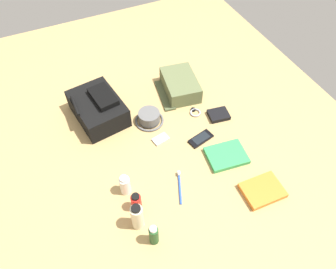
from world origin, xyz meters
TOP-DOWN VIEW (x-y plane):
  - ground_plane at (0.00, 0.00)m, footprint 2.64×2.02m
  - backpack at (0.31, 0.28)m, footprint 0.35×0.28m
  - toiletry_pouch at (0.30, -0.22)m, footprint 0.29×0.26m
  - bucket_hat at (0.16, 0.04)m, footprint 0.16×0.16m
  - shampoo_bottle at (-0.47, 0.28)m, footprint 0.04×0.04m
  - lotion_bottle at (-0.37, 0.31)m, footprint 0.05×0.05m
  - sunscreen_spray at (-0.30, 0.29)m, footprint 0.05×0.05m
  - toothpaste_tube at (-0.20, 0.31)m, footprint 0.05×0.05m
  - paperback_novel at (-0.47, -0.27)m, footprint 0.15×0.19m
  - travel_guidebook at (-0.23, -0.22)m, footprint 0.17×0.21m
  - cell_phone at (-0.07, -0.16)m, footprint 0.09×0.14m
  - media_player at (0.01, 0.04)m, footprint 0.07×0.09m
  - wristwatch at (0.11, -0.22)m, footprint 0.07×0.06m
  - toothbrush at (-0.28, 0.07)m, footprint 0.16×0.08m
  - wallet at (0.03, -0.32)m, footprint 0.11×0.12m

SIDE VIEW (x-z plane):
  - ground_plane at x=0.00m, z-range -0.02..0.00m
  - media_player at x=0.01m, z-range 0.00..0.01m
  - wristwatch at x=0.11m, z-range 0.00..0.01m
  - cell_phone at x=-0.07m, z-range 0.00..0.01m
  - toothbrush at x=-0.28m, z-range 0.00..0.02m
  - travel_guidebook at x=-0.23m, z-range 0.00..0.02m
  - paperback_novel at x=-0.47m, z-range 0.00..0.02m
  - wallet at x=0.03m, z-range 0.00..0.02m
  - bucket_hat at x=0.16m, z-range 0.00..0.06m
  - toiletry_pouch at x=0.30m, z-range 0.00..0.09m
  - sunscreen_spray at x=-0.30m, z-range 0.00..0.11m
  - toothpaste_tube at x=-0.20m, z-range 0.00..0.11m
  - shampoo_bottle at x=-0.47m, z-range 0.00..0.12m
  - backpack at x=0.31m, z-range -0.01..0.14m
  - lotion_bottle at x=-0.37m, z-range 0.00..0.16m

